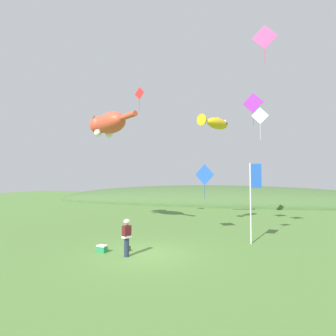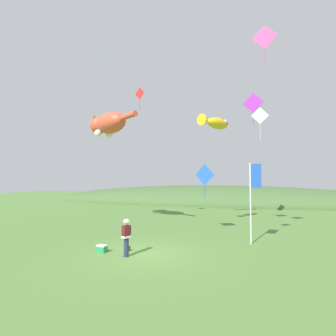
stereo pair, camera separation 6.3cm
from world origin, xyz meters
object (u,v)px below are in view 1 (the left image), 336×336
at_px(picnic_cooler, 102,249).
at_px(kite_diamond_blue, 205,175).
at_px(kite_diamond_white, 260,116).
at_px(kite_diamond_green, 256,106).
at_px(kite_giant_cat, 108,124).
at_px(festival_attendant, 127,237).
at_px(kite_fish_windsock, 215,123).
at_px(kite_diamond_pink, 265,37).
at_px(festival_banner_pole, 253,191).
at_px(kite_diamond_red, 139,94).
at_px(kite_diamond_violet, 253,103).
at_px(kite_spool, 128,248).
at_px(kite_tube_streamer, 212,122).

relative_size(picnic_cooler, kite_diamond_blue, 0.23).
bearing_deg(kite_diamond_white, kite_diamond_green, 88.91).
relative_size(kite_giant_cat, kite_diamond_blue, 2.46).
relative_size(festival_attendant, picnic_cooler, 3.31).
height_order(kite_fish_windsock, kite_diamond_blue, kite_fish_windsock).
bearing_deg(kite_diamond_pink, kite_diamond_blue, 145.67).
relative_size(festival_banner_pole, kite_diamond_red, 2.27).
xyz_separation_m(kite_fish_windsock, kite_diamond_blue, (-0.47, -2.37, -4.10)).
height_order(festival_banner_pole, kite_diamond_blue, kite_diamond_blue).
relative_size(kite_giant_cat, kite_diamond_violet, 2.48).
relative_size(picnic_cooler, kite_diamond_green, 0.25).
bearing_deg(kite_diamond_violet, kite_diamond_green, 85.13).
bearing_deg(kite_diamond_red, kite_diamond_blue, -28.17).
bearing_deg(kite_fish_windsock, kite_diamond_white, -57.72).
bearing_deg(kite_diamond_blue, kite_giant_cat, 169.48).
distance_m(festival_banner_pole, kite_diamond_pink, 8.73).
relative_size(kite_diamond_white, kite_diamond_pink, 0.81).
bearing_deg(kite_diamond_green, kite_spool, -120.92).
height_order(festival_attendant, kite_diamond_pink, kite_diamond_pink).
height_order(kite_fish_windsock, kite_diamond_white, kite_fish_windsock).
xyz_separation_m(kite_diamond_red, kite_diamond_green, (9.97, 2.64, -1.16)).
bearing_deg(kite_tube_streamer, kite_diamond_white, -66.78).
xyz_separation_m(kite_tube_streamer, kite_diamond_red, (-6.06, -2.90, 2.33)).
relative_size(kite_diamond_violet, kite_diamond_pink, 1.04).
xyz_separation_m(kite_giant_cat, kite_fish_windsock, (8.85, 0.81, -0.27)).
bearing_deg(kite_fish_windsock, kite_spool, -114.94).
height_order(kite_diamond_white, kite_diamond_green, kite_diamond_green).
bearing_deg(kite_diamond_blue, kite_spool, -120.12).
relative_size(festival_banner_pole, kite_diamond_white, 2.51).
bearing_deg(kite_diamond_white, kite_fish_windsock, 122.28).
distance_m(festival_banner_pole, kite_diamond_red, 13.67).
bearing_deg(kite_diamond_green, kite_diamond_pink, -89.05).
bearing_deg(kite_diamond_red, kite_diamond_white, -30.76).
relative_size(kite_tube_streamer, kite_diamond_pink, 1.15).
relative_size(picnic_cooler, kite_fish_windsock, 0.16).
distance_m(picnic_cooler, kite_diamond_violet, 14.02).
bearing_deg(kite_diamond_green, kite_diamond_blue, -121.63).
bearing_deg(festival_attendant, kite_diamond_red, 109.42).
bearing_deg(kite_fish_windsock, kite_diamond_violet, -17.21).
bearing_deg(kite_spool, kite_tube_streamer, 75.87).
distance_m(festival_attendant, kite_diamond_pink, 13.23).
bearing_deg(kite_diamond_pink, festival_attendant, -150.52).
relative_size(kite_spool, kite_diamond_blue, 0.12).
distance_m(kite_diamond_red, kite_diamond_violet, 10.01).
height_order(kite_diamond_white, kite_diamond_blue, kite_diamond_white).
relative_size(kite_spool, festival_banner_pole, 0.06).
relative_size(kite_giant_cat, kite_tube_streamer, 2.24).
distance_m(kite_spool, kite_diamond_pink, 13.85).
bearing_deg(kite_diamond_green, kite_diamond_white, -91.09).
distance_m(kite_diamond_blue, kite_diamond_pink, 9.01).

